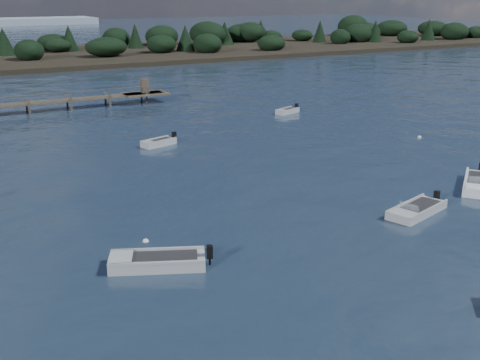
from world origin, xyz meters
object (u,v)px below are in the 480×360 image
tender_far_white (159,144)px  tender_far_grey_b (287,112)px  dinghy_mid_white_b (479,185)px  dinghy_mid_grey (157,263)px  dinghy_mid_white_a (417,211)px

tender_far_white → tender_far_grey_b: bearing=20.3°
tender_far_white → dinghy_mid_white_b: bearing=-56.0°
dinghy_mid_grey → tender_far_white: 23.06m
dinghy_mid_white_b → dinghy_mid_grey: (-22.59, -0.74, -0.01)m
dinghy_mid_white_a → tender_far_white: (-6.90, 22.12, 0.02)m
tender_far_white → tender_far_grey_b: 18.02m
dinghy_mid_white_b → dinghy_mid_grey: bearing=-178.1°
dinghy_mid_white_a → tender_far_grey_b: 30.09m
dinghy_mid_grey → tender_far_grey_b: dinghy_mid_grey is taller
dinghy_mid_white_a → tender_far_grey_b: (10.00, 28.38, 0.01)m
tender_far_white → tender_far_grey_b: size_ratio=1.06×
dinghy_mid_grey → dinghy_mid_white_a: size_ratio=1.02×
tender_far_grey_b → dinghy_mid_white_a: bearing=-109.4°
tender_far_white → tender_far_grey_b: tender_far_white is taller
tender_far_grey_b → dinghy_mid_white_b: bearing=-96.3°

